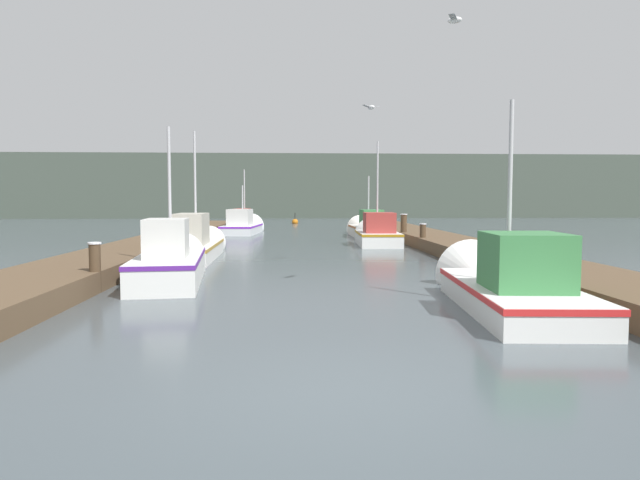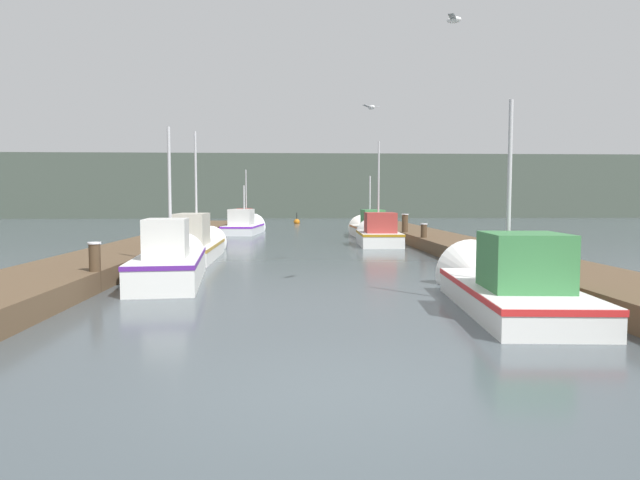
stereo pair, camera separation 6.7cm
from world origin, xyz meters
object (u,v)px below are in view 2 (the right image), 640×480
object	(u,v)px
fishing_boat_0	(502,283)
mooring_piling_0	(95,267)
fishing_boat_4	(369,228)
fishing_boat_5	(245,226)
mooring_piling_2	(405,228)
channel_buoy	(297,222)
fishing_boat_1	(172,261)
seagull_lead	(371,107)
fishing_boat_2	(198,244)
fishing_boat_3	(377,234)
fishing_boat_6	(247,222)
seagull_1	(454,20)
mooring_piling_1	(424,236)

from	to	relation	value
fishing_boat_0	mooring_piling_0	world-z (taller)	fishing_boat_0
fishing_boat_4	fishing_boat_5	size ratio (longest dim) A/B	1.08
fishing_boat_4	mooring_piling_2	world-z (taller)	fishing_boat_4
fishing_boat_4	channel_buoy	world-z (taller)	fishing_boat_4
fishing_boat_1	mooring_piling_2	distance (m)	14.79
seagull_lead	mooring_piling_2	bearing A→B (deg)	-136.86
fishing_boat_2	fishing_boat_3	bearing A→B (deg)	34.62
fishing_boat_1	fishing_boat_6	distance (m)	24.75
fishing_boat_5	seagull_1	distance (m)	24.28
fishing_boat_5	mooring_piling_0	size ratio (longest dim) A/B	5.18
fishing_boat_1	mooring_piling_1	distance (m)	11.99
fishing_boat_2	fishing_boat_5	size ratio (longest dim) A/B	1.11
fishing_boat_1	fishing_boat_2	world-z (taller)	fishing_boat_2
mooring_piling_0	mooring_piling_1	world-z (taller)	mooring_piling_0
fishing_boat_0	fishing_boat_2	distance (m)	12.12
fishing_boat_5	mooring_piling_2	distance (m)	11.03
fishing_boat_1	seagull_1	size ratio (longest dim) A/B	10.52
channel_buoy	fishing_boat_3	bearing A→B (deg)	-80.84
mooring_piling_0	mooring_piling_1	size ratio (longest dim) A/B	1.06
mooring_piling_1	fishing_boat_0	bearing A→B (deg)	-96.07
mooring_piling_1	mooring_piling_2	size ratio (longest dim) A/B	0.78
fishing_boat_6	fishing_boat_3	bearing A→B (deg)	-58.15
fishing_boat_5	mooring_piling_2	size ratio (longest dim) A/B	4.30
fishing_boat_3	channel_buoy	bearing A→B (deg)	101.19
fishing_boat_1	mooring_piling_2	size ratio (longest dim) A/B	4.20
fishing_boat_5	fishing_boat_0	bearing A→B (deg)	-68.28
fishing_boat_2	mooring_piling_0	world-z (taller)	fishing_boat_2
fishing_boat_5	channel_buoy	size ratio (longest dim) A/B	5.73
fishing_boat_2	fishing_boat_5	world-z (taller)	fishing_boat_2
channel_buoy	seagull_1	xyz separation A→B (m)	(2.80, -35.86, 5.38)
fishing_boat_2	fishing_boat_6	xyz separation A→B (m)	(0.21, 18.94, 0.02)
mooring_piling_0	channel_buoy	size ratio (longest dim) A/B	1.10
channel_buoy	fishing_boat_6	bearing A→B (deg)	-114.30
fishing_boat_1	mooring_piling_2	world-z (taller)	fishing_boat_1
seagull_lead	fishing_boat_1	bearing A→B (deg)	-9.53
fishing_boat_3	fishing_boat_0	bearing A→B (deg)	-87.01
seagull_1	fishing_boat_0	bearing A→B (deg)	-84.34
seagull_1	mooring_piling_0	bearing A→B (deg)	108.25
mooring_piling_2	fishing_boat_5	bearing A→B (deg)	137.63
fishing_boat_4	mooring_piling_0	size ratio (longest dim) A/B	5.58
seagull_1	mooring_piling_2	bearing A→B (deg)	21.20
fishing_boat_4	fishing_boat_5	xyz separation A→B (m)	(-6.98, 3.24, 0.00)
fishing_boat_0	seagull_lead	bearing A→B (deg)	111.47
fishing_boat_0	fishing_boat_2	world-z (taller)	fishing_boat_2
fishing_boat_0	fishing_boat_6	distance (m)	29.43
fishing_boat_5	seagull_1	size ratio (longest dim) A/B	10.76
mooring_piling_0	fishing_boat_6	bearing A→B (deg)	87.44
channel_buoy	seagull_lead	size ratio (longest dim) A/B	1.89
fishing_boat_4	channel_buoy	bearing A→B (deg)	102.22
fishing_boat_0	seagull_1	bearing A→B (deg)	160.88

